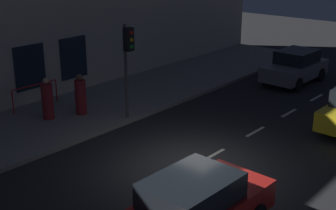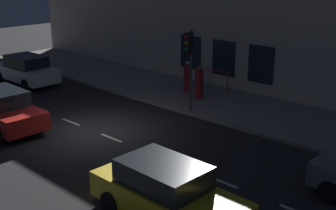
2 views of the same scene
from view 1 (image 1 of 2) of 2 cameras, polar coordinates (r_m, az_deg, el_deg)
name	(u,v)px [view 1 (image 1 of 2)]	position (r m, az deg, el deg)	size (l,w,h in m)	color
ground_plane	(194,166)	(14.36, 3.21, -7.42)	(60.00, 60.00, 0.00)	#232326
sidewalk	(67,117)	(18.48, -12.29, -1.39)	(4.50, 32.00, 0.15)	gray
building_facade	(19,1)	(19.59, -17.82, 12.06)	(0.65, 32.00, 8.61)	beige
lane_centre_line	(213,155)	(15.09, 5.55, -6.10)	(0.12, 27.20, 0.01)	beige
traffic_light	(128,51)	(17.01, -4.94, 6.56)	(0.46, 0.32, 3.55)	#424244
parked_car_1	(195,208)	(10.75, 3.27, -12.42)	(1.93, 4.11, 1.58)	red
parked_car_2	(295,67)	(23.42, 15.29, 4.54)	(1.89, 3.85, 1.58)	slate
pedestrian_0	(81,96)	(18.23, -10.64, 1.09)	(0.49, 0.49, 1.60)	maroon
pedestrian_1	(47,100)	(18.00, -14.53, 0.56)	(0.53, 0.53, 1.59)	maroon
red_railing	(35,91)	(19.34, -15.97, 1.72)	(0.05, 2.09, 0.97)	red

